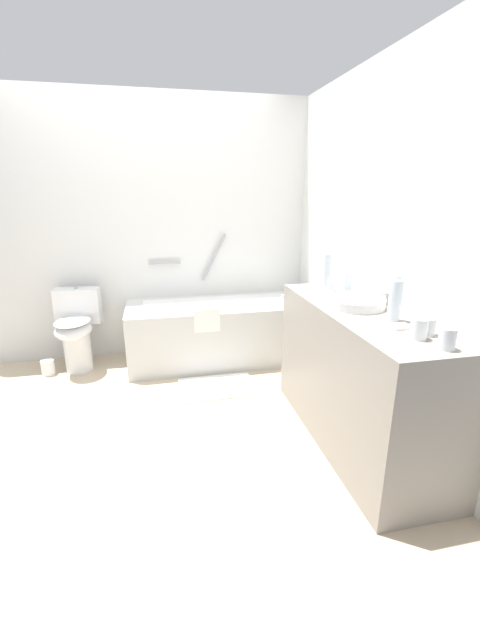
{
  "coord_description": "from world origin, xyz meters",
  "views": [
    {
      "loc": [
        0.08,
        -2.58,
        1.53
      ],
      "look_at": [
        0.68,
        0.18,
        0.62
      ],
      "focal_mm": 22.29,
      "sensor_mm": 36.0,
      "label": 1
    }
  ],
  "objects_px": {
    "sink_basin": "(356,302)",
    "water_bottle_0": "(347,284)",
    "sink_faucet": "(386,299)",
    "water_bottle_2": "(327,269)",
    "drinking_glass_0": "(419,329)",
    "water_bottle_1": "(395,300)",
    "bathtub": "(218,330)",
    "toilet": "(76,329)",
    "drinking_glass_1": "(447,339)",
    "drinking_glass_2": "(428,326)",
    "soap_dish": "(400,326)",
    "toilet_paper_roll": "(48,367)",
    "drinking_glass_3": "(332,286)",
    "bath_mat": "(217,387)"
  },
  "relations": [
    {
      "from": "toilet",
      "to": "drinking_glass_0",
      "type": "bearing_deg",
      "value": 47.99
    },
    {
      "from": "bathtub",
      "to": "toilet_paper_roll",
      "type": "distance_m",
      "value": 1.54
    },
    {
      "from": "soap_dish",
      "to": "toilet_paper_roll",
      "type": "height_order",
      "value": "soap_dish"
    },
    {
      "from": "sink_basin",
      "to": "bath_mat",
      "type": "xyz_separation_m",
      "value": [
        -0.73,
        0.82,
        -0.9
      ]
    },
    {
      "from": "sink_faucet",
      "to": "water_bottle_0",
      "type": "bearing_deg",
      "value": 120.45
    },
    {
      "from": "water_bottle_2",
      "to": "soap_dish",
      "type": "bearing_deg",
      "value": -91.8
    },
    {
      "from": "water_bottle_2",
      "to": "bath_mat",
      "type": "xyz_separation_m",
      "value": [
        -0.79,
        0.25,
        -0.99
      ]
    },
    {
      "from": "water_bottle_2",
      "to": "drinking_glass_1",
      "type": "height_order",
      "value": "water_bottle_2"
    },
    {
      "from": "drinking_glass_0",
      "to": "toilet_paper_roll",
      "type": "distance_m",
      "value": 3.03
    },
    {
      "from": "drinking_glass_1",
      "to": "toilet",
      "type": "bearing_deg",
      "value": 131.76
    },
    {
      "from": "drinking_glass_3",
      "to": "soap_dish",
      "type": "distance_m",
      "value": 0.81
    },
    {
      "from": "toilet",
      "to": "toilet_paper_roll",
      "type": "distance_m",
      "value": 0.42
    },
    {
      "from": "sink_basin",
      "to": "sink_faucet",
      "type": "bearing_deg",
      "value": 0.0
    },
    {
      "from": "toilet",
      "to": "soap_dish",
      "type": "height_order",
      "value": "soap_dish"
    },
    {
      "from": "toilet",
      "to": "drinking_glass_0",
      "type": "distance_m",
      "value": 2.84
    },
    {
      "from": "water_bottle_1",
      "to": "drinking_glass_2",
      "type": "relative_size",
      "value": 2.85
    },
    {
      "from": "drinking_glass_2",
      "to": "toilet_paper_roll",
      "type": "bearing_deg",
      "value": 139.6
    },
    {
      "from": "bathtub",
      "to": "toilet",
      "type": "xyz_separation_m",
      "value": [
        -1.27,
        0.06,
        0.08
      ]
    },
    {
      "from": "sink_faucet",
      "to": "drinking_glass_3",
      "type": "xyz_separation_m",
      "value": [
        -0.17,
        0.39,
        0.0
      ]
    },
    {
      "from": "sink_basin",
      "to": "water_bottle_0",
      "type": "relative_size",
      "value": 1.89
    },
    {
      "from": "bathtub",
      "to": "water_bottle_0",
      "type": "relative_size",
      "value": 9.09
    },
    {
      "from": "soap_dish",
      "to": "water_bottle_1",
      "type": "bearing_deg",
      "value": 73.44
    },
    {
      "from": "water_bottle_2",
      "to": "drinking_glass_0",
      "type": "xyz_separation_m",
      "value": [
        -0.04,
        -1.14,
        -0.07
      ]
    },
    {
      "from": "water_bottle_1",
      "to": "drinking_glass_0",
      "type": "bearing_deg",
      "value": -99.21
    },
    {
      "from": "water_bottle_0",
      "to": "bath_mat",
      "type": "bearing_deg",
      "value": 143.83
    },
    {
      "from": "water_bottle_0",
      "to": "drinking_glass_0",
      "type": "bearing_deg",
      "value": -92.76
    },
    {
      "from": "soap_dish",
      "to": "sink_faucet",
      "type": "bearing_deg",
      "value": 67.25
    },
    {
      "from": "sink_faucet",
      "to": "bath_mat",
      "type": "bearing_deg",
      "value": 138.66
    },
    {
      "from": "bathtub",
      "to": "water_bottle_0",
      "type": "height_order",
      "value": "bathtub"
    },
    {
      "from": "drinking_glass_3",
      "to": "toilet_paper_roll",
      "type": "bearing_deg",
      "value": 155.52
    },
    {
      "from": "water_bottle_1",
      "to": "water_bottle_2",
      "type": "distance_m",
      "value": 0.86
    },
    {
      "from": "sink_basin",
      "to": "drinking_glass_2",
      "type": "bearing_deg",
      "value": -79.22
    },
    {
      "from": "water_bottle_0",
      "to": "water_bottle_1",
      "type": "xyz_separation_m",
      "value": [
        0.01,
        -0.53,
        0.03
      ]
    },
    {
      "from": "drinking_glass_2",
      "to": "drinking_glass_1",
      "type": "bearing_deg",
      "value": -102.19
    },
    {
      "from": "toilet_paper_roll",
      "to": "sink_faucet",
      "type": "bearing_deg",
      "value": -30.52
    },
    {
      "from": "drinking_glass_3",
      "to": "toilet_paper_roll",
      "type": "xyz_separation_m",
      "value": [
        -2.17,
        0.99,
        -0.85
      ]
    },
    {
      "from": "drinking_glass_3",
      "to": "drinking_glass_1",
      "type": "bearing_deg",
      "value": -88.33
    },
    {
      "from": "drinking_glass_0",
      "to": "drinking_glass_1",
      "type": "bearing_deg",
      "value": -74.21
    },
    {
      "from": "water_bottle_0",
      "to": "toilet_paper_roll",
      "type": "bearing_deg",
      "value": 152.64
    },
    {
      "from": "drinking_glass_1",
      "to": "water_bottle_0",
      "type": "bearing_deg",
      "value": 90.04
    },
    {
      "from": "toilet",
      "to": "water_bottle_2",
      "type": "distance_m",
      "value": 2.22
    },
    {
      "from": "sink_basin",
      "to": "drinking_glass_1",
      "type": "relative_size",
      "value": 3.51
    },
    {
      "from": "water_bottle_2",
      "to": "soap_dish",
      "type": "relative_size",
      "value": 2.85
    },
    {
      "from": "drinking_glass_2",
      "to": "soap_dish",
      "type": "distance_m",
      "value": 0.14
    },
    {
      "from": "drinking_glass_0",
      "to": "bathtub",
      "type": "bearing_deg",
      "value": 107.86
    },
    {
      "from": "drinking_glass_0",
      "to": "drinking_glass_1",
      "type": "height_order",
      "value": "drinking_glass_0"
    },
    {
      "from": "soap_dish",
      "to": "toilet_paper_roll",
      "type": "relative_size",
      "value": 0.68
    },
    {
      "from": "water_bottle_2",
      "to": "toilet_paper_roll",
      "type": "bearing_deg",
      "value": 159.82
    },
    {
      "from": "bathtub",
      "to": "drinking_glass_0",
      "type": "xyz_separation_m",
      "value": [
        0.63,
        -1.97,
        0.63
      ]
    },
    {
      "from": "sink_faucet",
      "to": "drinking_glass_3",
      "type": "bearing_deg",
      "value": 113.82
    }
  ]
}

